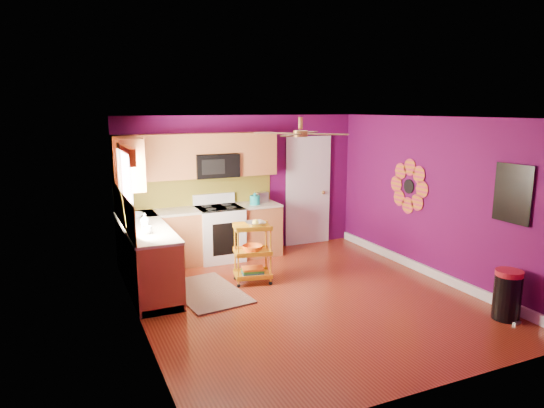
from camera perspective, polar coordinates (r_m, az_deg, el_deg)
name	(u,v)px	position (r m, az deg, el deg)	size (l,w,h in m)	color
ground	(305,297)	(6.97, 3.93, -10.90)	(5.00, 5.00, 0.00)	maroon
room_envelope	(309,183)	(6.54, 4.32, 2.51)	(4.54, 5.04, 2.52)	#550949
lower_cabinets	(179,246)	(8.00, -10.85, -4.84)	(2.81, 2.31, 0.94)	#985129
electric_range	(219,233)	(8.52, -6.20, -3.38)	(0.76, 0.66, 1.13)	white
upper_cabinetry	(177,159)	(8.11, -11.07, 5.20)	(2.80, 2.30, 1.26)	#985129
left_window	(125,175)	(6.85, -16.88, 3.33)	(0.08, 1.35, 1.08)	white
panel_door	(308,192)	(9.41, 4.24, 1.42)	(0.95, 0.11, 2.15)	white
right_wall_art	(451,189)	(7.61, 20.32, 1.62)	(0.04, 2.74, 1.04)	black
ceiling_fan	(301,133)	(6.64, 3.38, 8.36)	(1.01, 1.01, 0.26)	#BF8C3F
shag_rug	(207,292)	(7.17, -7.62, -10.21)	(0.87, 1.42, 0.02)	black
rolling_cart	(253,250)	(7.36, -2.25, -5.49)	(0.61, 0.50, 0.99)	yellow
trash_can	(507,295)	(6.85, 25.94, -9.59)	(0.36, 0.38, 0.64)	black
teal_kettle	(255,200)	(8.58, -2.03, 0.49)	(0.18, 0.18, 0.21)	teal
toaster	(262,197)	(8.83, -1.24, 0.83)	(0.22, 0.15, 0.18)	beige
soap_bottle_a	(145,225)	(6.93, -14.76, -2.44)	(0.08, 0.08, 0.17)	#EA3F72
soap_bottle_b	(145,219)	(7.28, -14.74, -1.76)	(0.14, 0.14, 0.18)	white
counter_dish	(135,215)	(7.90, -15.83, -1.26)	(0.26, 0.26, 0.06)	white
counter_cup	(147,230)	(6.80, -14.46, -2.99)	(0.13, 0.13, 0.10)	white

